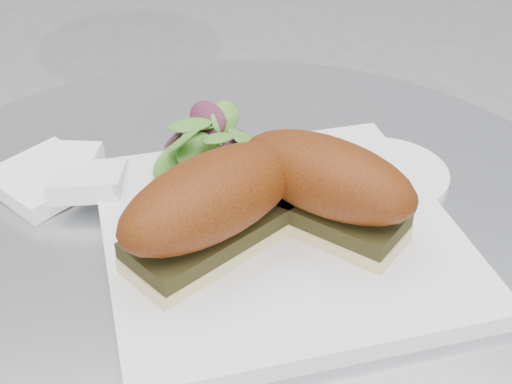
# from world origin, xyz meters

# --- Properties ---
(plate) EXTENTS (0.30, 0.30, 0.02)m
(plate) POSITION_xyz_m (0.03, -0.02, 0.74)
(plate) COLOR white
(plate) RESTS_ON table
(sandwich_left) EXTENTS (0.18, 0.15, 0.08)m
(sandwich_left) POSITION_xyz_m (-0.02, -0.04, 0.79)
(sandwich_left) COLOR #F4E398
(sandwich_left) RESTS_ON plate
(sandwich_right) EXTENTS (0.16, 0.16, 0.08)m
(sandwich_right) POSITION_xyz_m (0.07, -0.03, 0.79)
(sandwich_right) COLOR #F4E398
(sandwich_right) RESTS_ON plate
(salad) EXTENTS (0.10, 0.10, 0.05)m
(salad) POSITION_xyz_m (-0.01, 0.06, 0.77)
(salad) COLOR #659C33
(salad) RESTS_ON plate
(napkin) EXTENTS (0.14, 0.14, 0.02)m
(napkin) POSITION_xyz_m (-0.14, 0.08, 0.74)
(napkin) COLOR white
(napkin) RESTS_ON table
(saucer) EXTENTS (0.12, 0.12, 0.01)m
(saucer) POSITION_xyz_m (0.15, 0.05, 0.74)
(saucer) COLOR white
(saucer) RESTS_ON table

